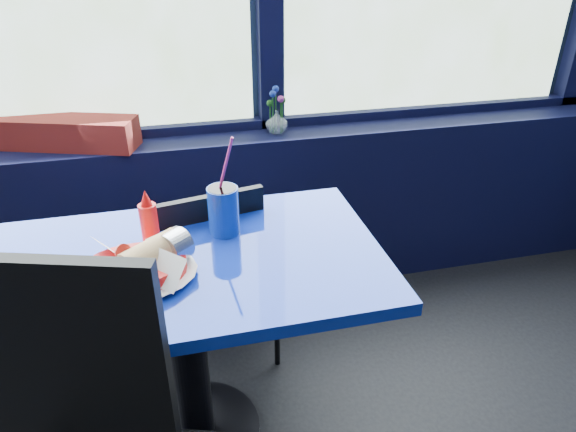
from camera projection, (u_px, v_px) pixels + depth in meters
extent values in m
cube|color=black|center=(108.00, 229.00, 2.33)|extent=(5.00, 0.26, 0.80)
cube|color=black|center=(93.00, 137.00, 2.20)|extent=(4.80, 0.08, 0.06)
cylinder|color=black|center=(198.00, 431.00, 1.83)|extent=(0.44, 0.44, 0.03)
cylinder|color=black|center=(190.00, 364.00, 1.68)|extent=(0.12, 0.12, 0.68)
cube|color=navy|center=(177.00, 265.00, 1.49)|extent=(1.20, 0.70, 0.04)
cube|color=black|center=(64.00, 361.00, 1.08)|extent=(0.44, 0.17, 0.52)
cube|color=black|center=(222.00, 273.00, 2.02)|extent=(0.44, 0.44, 0.04)
cube|color=black|center=(215.00, 249.00, 1.75)|extent=(0.36, 0.10, 0.41)
cylinder|color=black|center=(248.00, 284.00, 2.31)|extent=(0.02, 0.02, 0.39)
cylinder|color=black|center=(277.00, 328.00, 2.05)|extent=(0.02, 0.02, 0.39)
cylinder|color=black|center=(178.00, 303.00, 2.19)|extent=(0.02, 0.02, 0.39)
cylinder|color=black|center=(199.00, 352.00, 1.93)|extent=(0.02, 0.02, 0.39)
cube|color=maroon|center=(61.00, 132.00, 2.10)|extent=(0.64, 0.35, 0.12)
imported|color=silver|center=(277.00, 122.00, 2.25)|extent=(0.13, 0.13, 0.10)
cylinder|color=#1E5919|center=(273.00, 115.00, 2.24)|extent=(0.01, 0.01, 0.16)
sphere|color=#1E3CB0|center=(273.00, 94.00, 2.19)|extent=(0.03, 0.03, 0.03)
cylinder|color=#1E5919|center=(281.00, 118.00, 2.24)|extent=(0.01, 0.01, 0.14)
sphere|color=#C13893|center=(281.00, 99.00, 2.20)|extent=(0.03, 0.03, 0.03)
cylinder|color=#1E5919|center=(276.00, 112.00, 2.25)|extent=(0.01, 0.01, 0.18)
sphere|color=#1E3CB0|center=(276.00, 89.00, 2.20)|extent=(0.03, 0.03, 0.03)
cylinder|color=#1E5919|center=(270.00, 120.00, 2.25)|extent=(0.01, 0.01, 0.12)
sphere|color=#1E5919|center=(270.00, 103.00, 2.22)|extent=(0.03, 0.03, 0.03)
cylinder|color=#1E5919|center=(282.00, 118.00, 2.26)|extent=(0.01, 0.01, 0.13)
sphere|color=#1E5919|center=(282.00, 100.00, 2.22)|extent=(0.03, 0.03, 0.03)
cylinder|color=red|center=(135.00, 271.00, 1.38)|extent=(0.33, 0.33, 0.05)
cylinder|color=white|center=(136.00, 274.00, 1.39)|extent=(0.32, 0.32, 0.00)
cylinder|color=silver|center=(175.00, 247.00, 1.42)|extent=(0.11, 0.11, 0.09)
sphere|color=brown|center=(129.00, 262.00, 1.35)|extent=(0.06, 0.06, 0.06)
cylinder|color=red|center=(123.00, 253.00, 1.34)|extent=(0.07, 0.07, 0.01)
cylinder|color=red|center=(150.00, 227.00, 1.50)|extent=(0.05, 0.05, 0.15)
cone|color=red|center=(145.00, 197.00, 1.45)|extent=(0.03, 0.03, 0.05)
cylinder|color=#0D3198|center=(224.00, 211.00, 1.58)|extent=(0.10, 0.10, 0.15)
cylinder|color=black|center=(222.00, 189.00, 1.54)|extent=(0.09, 0.09, 0.01)
cylinder|color=#E22F8A|center=(225.00, 169.00, 1.51)|extent=(0.06, 0.06, 0.21)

